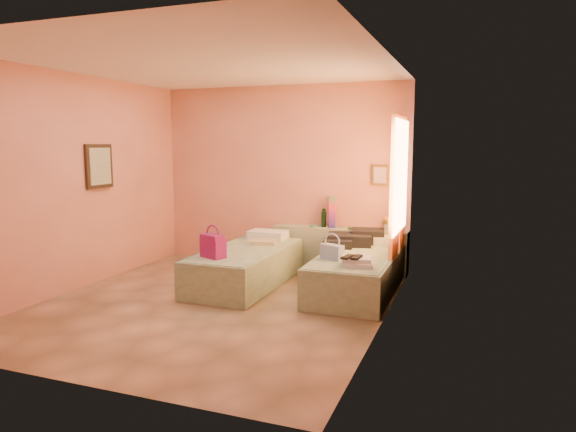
% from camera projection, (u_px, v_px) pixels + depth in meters
% --- Properties ---
extents(ground, '(4.50, 4.50, 0.00)m').
position_uv_depth(ground, '(216.00, 303.00, 6.17)').
color(ground, tan).
rests_on(ground, ground).
extents(room_walls, '(4.02, 4.51, 2.81)m').
position_uv_depth(room_walls, '(249.00, 153.00, 6.38)').
color(room_walls, '#E8997C').
rests_on(room_walls, ground).
extents(headboard_ledge, '(2.05, 0.30, 0.65)m').
position_uv_depth(headboard_ledge, '(339.00, 249.00, 7.74)').
color(headboard_ledge, '#9FAB8C').
rests_on(headboard_ledge, ground).
extents(bed_left, '(0.90, 2.00, 0.50)m').
position_uv_depth(bed_left, '(246.00, 267.00, 6.95)').
color(bed_left, '#A4BC97').
rests_on(bed_left, ground).
extents(bed_right, '(0.90, 2.00, 0.50)m').
position_uv_depth(bed_right, '(358.00, 273.00, 6.60)').
color(bed_right, '#A4BC97').
rests_on(bed_right, ground).
extents(water_bottle, '(0.08, 0.08, 0.27)m').
position_uv_depth(water_bottle, '(324.00, 218.00, 7.78)').
color(water_bottle, '#133517').
rests_on(water_bottle, headboard_ledge).
extents(rainbow_box, '(0.14, 0.14, 0.47)m').
position_uv_depth(rainbow_box, '(332.00, 212.00, 7.72)').
color(rainbow_box, '#9C1365').
rests_on(rainbow_box, headboard_ledge).
extents(small_dish, '(0.17, 0.17, 0.03)m').
position_uv_depth(small_dish, '(314.00, 226.00, 7.79)').
color(small_dish, '#468163').
rests_on(small_dish, headboard_ledge).
extents(green_book, '(0.17, 0.13, 0.03)m').
position_uv_depth(green_book, '(354.00, 228.00, 7.58)').
color(green_book, '#294D31').
rests_on(green_book, headboard_ledge).
extents(flower_vase, '(0.22, 0.22, 0.25)m').
position_uv_depth(flower_vase, '(388.00, 222.00, 7.42)').
color(flower_vase, silver).
rests_on(flower_vase, headboard_ledge).
extents(magenta_handbag, '(0.36, 0.28, 0.29)m').
position_uv_depth(magenta_handbag, '(213.00, 246.00, 6.36)').
color(magenta_handbag, '#9C1365').
rests_on(magenta_handbag, bed_left).
extents(khaki_garment, '(0.39, 0.34, 0.06)m').
position_uv_depth(khaki_garment, '(264.00, 242.00, 7.22)').
color(khaki_garment, tan).
rests_on(khaki_garment, bed_left).
extents(clothes_pile, '(0.75, 0.75, 0.20)m').
position_uv_depth(clothes_pile, '(353.00, 238.00, 7.15)').
color(clothes_pile, black).
rests_on(clothes_pile, bed_right).
extents(blue_handbag, '(0.31, 0.22, 0.18)m').
position_uv_depth(blue_handbag, '(332.00, 252.00, 6.27)').
color(blue_handbag, '#4460A3').
rests_on(blue_handbag, bed_right).
extents(towel_stack, '(0.39, 0.35, 0.10)m').
position_uv_depth(towel_stack, '(358.00, 262.00, 5.92)').
color(towel_stack, silver).
rests_on(towel_stack, bed_right).
extents(sandal_pair, '(0.21, 0.25, 0.02)m').
position_uv_depth(sandal_pair, '(352.00, 257.00, 5.89)').
color(sandal_pair, black).
rests_on(sandal_pair, towel_stack).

